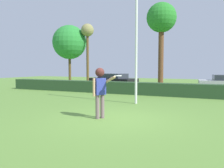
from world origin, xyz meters
name	(u,v)px	position (x,y,z in m)	size (l,w,h in m)	color
ground_plane	(115,119)	(0.00, 0.00, 0.00)	(60.00, 60.00, 0.00)	olive
person	(100,87)	(-0.52, -0.13, 1.12)	(0.84, 0.50, 1.78)	slate
frisbee	(118,76)	(0.23, -0.30, 1.52)	(0.24, 0.24, 0.03)	white
lamppost	(136,35)	(-0.51, 3.62, 3.37)	(0.24, 0.24, 6.11)	silver
hedge_row	(163,89)	(0.00, 7.42, 0.40)	(24.48, 0.90, 0.80)	#2A4828
parked_car_black	(113,80)	(-5.28, 11.27, 0.69)	(4.48, 2.60, 1.25)	black
maple_tree	(69,42)	(-13.38, 16.34, 4.78)	(4.05, 4.05, 6.82)	brown
birch_tree	(161,20)	(-1.34, 12.27, 5.69)	(2.46, 2.46, 7.12)	brown
bare_elm_tree	(87,34)	(-10.95, 16.48, 5.66)	(1.48, 1.48, 6.83)	brown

